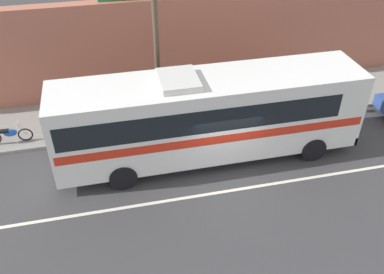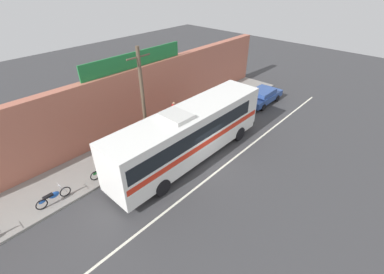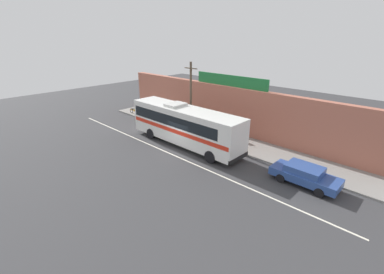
# 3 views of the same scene
# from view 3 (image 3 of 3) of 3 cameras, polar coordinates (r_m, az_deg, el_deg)

# --- Properties ---
(ground_plane) EXTENTS (70.00, 70.00, 0.00)m
(ground_plane) POSITION_cam_3_polar(r_m,az_deg,el_deg) (23.39, -3.42, -3.00)
(ground_plane) COLOR #3A3A3D
(sidewalk_slab) EXTENTS (30.00, 3.60, 0.14)m
(sidewalk_slab) POSITION_cam_3_polar(r_m,az_deg,el_deg) (26.89, 4.68, 0.47)
(sidewalk_slab) COLOR gray
(sidewalk_slab) RESTS_ON ground_plane
(storefront_facade) EXTENTS (30.00, 0.70, 4.80)m
(storefront_facade) POSITION_cam_3_polar(r_m,az_deg,el_deg) (27.80, 7.65, 6.10)
(storefront_facade) COLOR #B26651
(storefront_facade) RESTS_ON ground_plane
(storefront_billboard) EXTENTS (8.47, 0.12, 1.10)m
(storefront_billboard) POSITION_cam_3_polar(r_m,az_deg,el_deg) (27.05, 8.34, 12.05)
(storefront_billboard) COLOR #1E7538
(storefront_billboard) RESTS_ON storefront_facade
(road_center_stripe) EXTENTS (30.00, 0.14, 0.01)m
(road_center_stripe) POSITION_cam_3_polar(r_m,az_deg,el_deg) (22.91, -4.88, -3.58)
(road_center_stripe) COLOR silver
(road_center_stripe) RESTS_ON ground_plane
(intercity_bus) EXTENTS (11.96, 2.68, 3.78)m
(intercity_bus) POSITION_cam_3_polar(r_m,az_deg,el_deg) (23.89, -1.70, 2.89)
(intercity_bus) COLOR white
(intercity_bus) RESTS_ON ground_plane
(parked_car) EXTENTS (4.49, 1.92, 1.37)m
(parked_car) POSITION_cam_3_polar(r_m,az_deg,el_deg) (19.61, 23.33, -7.54)
(parked_car) COLOR #2D4C93
(parked_car) RESTS_ON ground_plane
(utility_pole) EXTENTS (1.60, 0.22, 7.13)m
(utility_pole) POSITION_cam_3_polar(r_m,az_deg,el_deg) (26.10, -0.25, 8.55)
(utility_pole) COLOR brown
(utility_pole) RESTS_ON sidewalk_slab
(motorcycle_red) EXTENTS (1.95, 0.56, 0.94)m
(motorcycle_red) POSITION_cam_3_polar(r_m,az_deg,el_deg) (29.39, -4.83, 3.33)
(motorcycle_red) COLOR black
(motorcycle_red) RESTS_ON sidewalk_slab
(motorcycle_black) EXTENTS (1.90, 0.56, 0.94)m
(motorcycle_black) POSITION_cam_3_polar(r_m,az_deg,el_deg) (34.44, -12.47, 5.61)
(motorcycle_black) COLOR black
(motorcycle_black) RESTS_ON sidewalk_slab
(motorcycle_purple) EXTENTS (1.90, 0.56, 0.94)m
(motorcycle_purple) POSITION_cam_3_polar(r_m,az_deg,el_deg) (31.70, -8.59, 4.52)
(motorcycle_purple) COLOR black
(motorcycle_purple) RESTS_ON sidewalk_slab
(pedestrian_near_shop) EXTENTS (0.30, 0.48, 1.75)m
(pedestrian_near_shop) POSITION_cam_3_polar(r_m,az_deg,el_deg) (25.60, 9.24, 1.76)
(pedestrian_near_shop) COLOR navy
(pedestrian_near_shop) RESTS_ON sidewalk_slab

